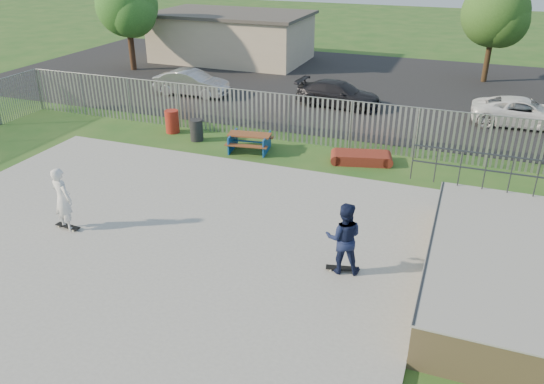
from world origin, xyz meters
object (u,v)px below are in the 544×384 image
(picnic_table, at_px, (250,142))
(trash_bin_grey, at_px, (197,130))
(funbox, at_px, (361,158))
(tree_left, at_px, (127,5))
(tree_mid, at_px, (495,14))
(skater_navy, at_px, (344,238))
(trash_bin_red, at_px, (172,122))
(car_dark, at_px, (339,94))
(skater_white, at_px, (63,199))
(car_silver, at_px, (192,83))
(car_white, at_px, (523,112))

(picnic_table, relative_size, trash_bin_grey, 2.07)
(funbox, relative_size, tree_left, 0.36)
(funbox, bearing_deg, tree_mid, 60.42)
(funbox, distance_m, skater_navy, 7.68)
(trash_bin_red, bearing_deg, skater_navy, -39.87)
(car_dark, bearing_deg, skater_navy, -160.16)
(funbox, height_order, skater_white, skater_white)
(tree_mid, bearing_deg, picnic_table, -119.26)
(car_silver, distance_m, skater_white, 14.91)
(picnic_table, distance_m, trash_bin_grey, 2.58)
(car_white, distance_m, skater_white, 19.78)
(car_dark, xyz_separation_m, tree_left, (-14.43, 3.34, 3.31))
(trash_bin_grey, distance_m, tree_mid, 18.99)
(car_white, distance_m, tree_left, 23.44)
(funbox, relative_size, skater_navy, 1.12)
(tree_left, bearing_deg, skater_white, -60.94)
(picnic_table, relative_size, car_silver, 0.46)
(car_silver, xyz_separation_m, skater_navy, (11.72, -13.69, 0.41))
(picnic_table, height_order, car_dark, car_dark)
(car_silver, bearing_deg, funbox, -120.81)
(car_silver, height_order, skater_white, skater_white)
(picnic_table, xyz_separation_m, skater_navy, (5.58, -7.19, 0.73))
(funbox, height_order, car_dark, car_dark)
(car_silver, relative_size, skater_navy, 2.14)
(car_silver, relative_size, car_white, 0.91)
(funbox, bearing_deg, trash_bin_red, 162.58)
(tree_left, relative_size, skater_navy, 3.12)
(funbox, distance_m, car_silver, 12.26)
(skater_navy, distance_m, skater_white, 7.98)
(car_silver, distance_m, skater_navy, 18.03)
(trash_bin_grey, bearing_deg, trash_bin_red, 160.45)
(car_dark, xyz_separation_m, skater_navy, (3.79, -14.43, 0.45))
(car_dark, bearing_deg, funbox, -153.74)
(funbox, bearing_deg, skater_white, -143.63)
(skater_white, bearing_deg, car_silver, -60.56)
(funbox, xyz_separation_m, skater_navy, (1.13, -7.55, 0.90))
(trash_bin_red, distance_m, car_silver, 6.04)
(trash_bin_red, distance_m, tree_left, 13.46)
(picnic_table, bearing_deg, tree_left, 131.56)
(tree_mid, xyz_separation_m, skater_navy, (-3.00, -22.50, -2.78))
(car_silver, relative_size, tree_mid, 0.70)
(funbox, distance_m, car_white, 9.06)
(tree_left, bearing_deg, picnic_table, -39.95)
(funbox, bearing_deg, trash_bin_grey, 166.17)
(car_silver, bearing_deg, tree_mid, -59.80)
(trash_bin_grey, distance_m, car_silver, 7.15)
(car_silver, bearing_deg, tree_left, 57.15)
(funbox, distance_m, tree_left, 20.27)
(car_silver, xyz_separation_m, tree_mid, (14.72, 8.81, 3.18))
(tree_left, distance_m, skater_navy, 25.62)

